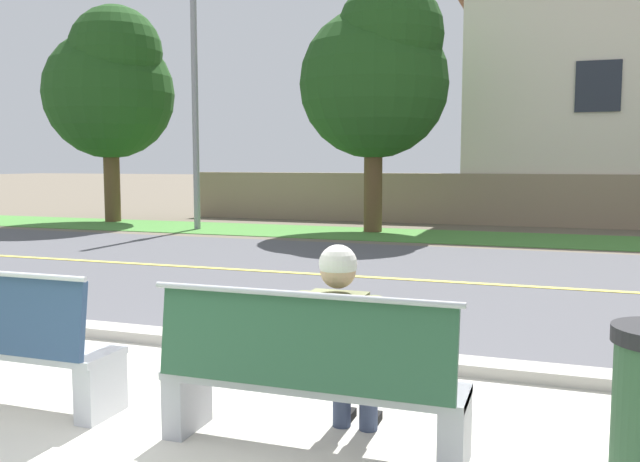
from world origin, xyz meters
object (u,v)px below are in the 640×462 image
bench_right (308,379)px  streetlamp (199,76)px  seated_person_olive (343,338)px  shade_tree_far_left (111,84)px  shade_tree_left (378,72)px

bench_right → streetlamp: size_ratio=0.27×
bench_right → seated_person_olive: bearing=47.2°
bench_right → shade_tree_far_left: bearing=129.9°
shade_tree_left → shade_tree_far_left: bearing=177.9°
bench_right → shade_tree_left: bearing=102.6°
bench_right → shade_tree_far_left: 16.79m
seated_person_olive → shade_tree_far_left: shade_tree_far_left is taller
bench_right → shade_tree_left: shade_tree_left is taller
shade_tree_far_left → seated_person_olive: bearing=-49.3°
streetlamp → shade_tree_far_left: streetlamp is taller
bench_right → streetlamp: bearing=121.8°
streetlamp → seated_person_olive: bearing=-57.3°
streetlamp → shade_tree_left: streetlamp is taller
bench_right → seated_person_olive: seated_person_olive is taller
seated_person_olive → shade_tree_far_left: size_ratio=0.21×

